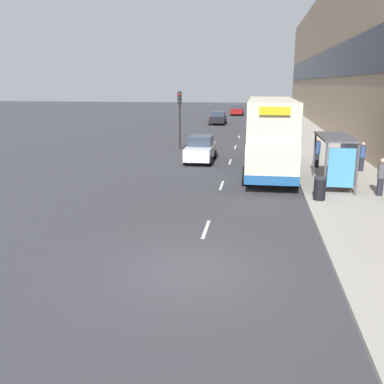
# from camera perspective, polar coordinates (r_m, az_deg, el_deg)

# --- Properties ---
(ground_plane) EXTENTS (220.00, 220.00, 0.00)m
(ground_plane) POSITION_cam_1_polar(r_m,az_deg,el_deg) (12.34, -0.10, -10.42)
(ground_plane) COLOR #38383D
(pavement) EXTENTS (5.00, 93.00, 0.14)m
(pavement) POSITION_cam_1_polar(r_m,az_deg,el_deg) (50.08, 14.16, 8.03)
(pavement) COLOR #A39E93
(pavement) RESTS_ON ground_plane
(terrace_facade) EXTENTS (3.10, 93.00, 16.04)m
(terrace_facade) POSITION_cam_1_polar(r_m,az_deg,el_deg) (50.44, 19.44, 16.76)
(terrace_facade) COLOR #9E846B
(terrace_facade) RESTS_ON ground_plane
(lane_mark_0) EXTENTS (0.12, 2.00, 0.01)m
(lane_mark_0) POSITION_cam_1_polar(r_m,az_deg,el_deg) (15.62, 1.88, -4.98)
(lane_mark_0) COLOR silver
(lane_mark_0) RESTS_ON ground_plane
(lane_mark_1) EXTENTS (0.12, 2.00, 0.01)m
(lane_mark_1) POSITION_cam_1_polar(r_m,az_deg,el_deg) (22.31, 3.98, 0.90)
(lane_mark_1) COLOR silver
(lane_mark_1) RESTS_ON ground_plane
(lane_mark_2) EXTENTS (0.12, 2.00, 0.01)m
(lane_mark_2) POSITION_cam_1_polar(r_m,az_deg,el_deg) (29.14, 5.11, 4.05)
(lane_mark_2) COLOR silver
(lane_mark_2) RESTS_ON ground_plane
(lane_mark_3) EXTENTS (0.12, 2.00, 0.01)m
(lane_mark_3) POSITION_cam_1_polar(r_m,az_deg,el_deg) (36.03, 5.81, 5.99)
(lane_mark_3) COLOR silver
(lane_mark_3) RESTS_ON ground_plane
(lane_mark_4) EXTENTS (0.12, 2.00, 0.01)m
(lane_mark_4) POSITION_cam_1_polar(r_m,az_deg,el_deg) (42.96, 6.29, 7.31)
(lane_mark_4) COLOR silver
(lane_mark_4) RESTS_ON ground_plane
(bus_shelter) EXTENTS (1.60, 4.20, 2.48)m
(bus_shelter) POSITION_cam_1_polar(r_m,az_deg,el_deg) (22.33, 19.07, 5.05)
(bus_shelter) COLOR #4C4C51
(bus_shelter) RESTS_ON ground_plane
(double_decker_bus_near) EXTENTS (2.85, 10.14, 4.30)m
(double_decker_bus_near) POSITION_cam_1_polar(r_m,az_deg,el_deg) (25.11, 10.38, 7.48)
(double_decker_bus_near) COLOR beige
(double_decker_bus_near) RESTS_ON ground_plane
(car_0) EXTENTS (1.90, 4.42, 1.74)m
(car_0) POSITION_cam_1_polar(r_m,az_deg,el_deg) (29.04, 1.16, 5.77)
(car_0) COLOR silver
(car_0) RESTS_ON ground_plane
(car_1) EXTENTS (2.08, 3.92, 1.65)m
(car_1) POSITION_cam_1_polar(r_m,az_deg,el_deg) (56.06, 3.48, 9.83)
(car_1) COLOR black
(car_1) RESTS_ON ground_plane
(car_2) EXTENTS (2.07, 4.31, 1.78)m
(car_2) POSITION_cam_1_polar(r_m,az_deg,el_deg) (72.89, 6.03, 10.84)
(car_2) COLOR maroon
(car_2) RESTS_ON ground_plane
(pedestrian_1) EXTENTS (0.34, 0.34, 1.71)m
(pedestrian_1) POSITION_cam_1_polar(r_m,az_deg,el_deg) (27.02, 21.75, 4.45)
(pedestrian_1) COLOR #23232D
(pedestrian_1) RESTS_ON ground_plane
(pedestrian_3) EXTENTS (0.36, 0.36, 1.82)m
(pedestrian_3) POSITION_cam_1_polar(r_m,az_deg,el_deg) (27.35, 16.35, 5.11)
(pedestrian_3) COLOR #23232D
(pedestrian_3) RESTS_ON ground_plane
(pedestrian_4) EXTENTS (0.34, 0.34, 1.74)m
(pedestrian_4) POSITION_cam_1_polar(r_m,az_deg,el_deg) (21.33, 23.90, 1.89)
(pedestrian_4) COLOR #23232D
(pedestrian_4) RESTS_ON ground_plane
(litter_bin) EXTENTS (0.55, 0.55, 1.05)m
(litter_bin) POSITION_cam_1_polar(r_m,az_deg,el_deg) (19.70, 16.67, 0.50)
(litter_bin) COLOR black
(litter_bin) RESTS_ON ground_plane
(traffic_light_far_kerb) EXTENTS (0.30, 0.32, 4.58)m
(traffic_light_far_kerb) POSITION_cam_1_polar(r_m,az_deg,el_deg) (34.50, -1.66, 10.85)
(traffic_light_far_kerb) COLOR black
(traffic_light_far_kerb) RESTS_ON ground_plane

